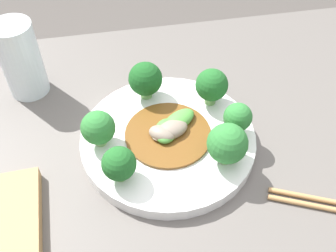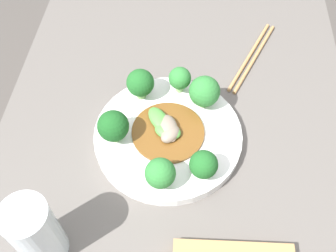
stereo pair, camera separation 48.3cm
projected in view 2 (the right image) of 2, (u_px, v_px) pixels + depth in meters
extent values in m
cube|color=#5B5651|center=(173.00, 228.00, 1.01)|extent=(1.07, 0.65, 0.78)
cylinder|color=white|center=(168.00, 136.00, 0.69)|extent=(0.26, 0.26, 0.02)
cylinder|color=#89B76B|center=(160.00, 181.00, 0.62)|extent=(0.02, 0.02, 0.01)
sphere|color=#2D7533|center=(160.00, 173.00, 0.60)|extent=(0.05, 0.05, 0.05)
cylinder|color=#7AAD5B|center=(203.00, 102.00, 0.72)|extent=(0.02, 0.02, 0.01)
sphere|color=#2D7533|center=(204.00, 91.00, 0.70)|extent=(0.06, 0.06, 0.06)
cylinder|color=#89B76B|center=(181.00, 87.00, 0.74)|extent=(0.01, 0.01, 0.02)
sphere|color=#2D7533|center=(182.00, 78.00, 0.72)|extent=(0.04, 0.04, 0.04)
cylinder|color=#70A356|center=(141.00, 93.00, 0.73)|extent=(0.02, 0.02, 0.02)
sphere|color=#1E5B23|center=(140.00, 83.00, 0.71)|extent=(0.05, 0.05, 0.05)
cylinder|color=#70A356|center=(115.00, 134.00, 0.68)|extent=(0.02, 0.02, 0.01)
sphere|color=#19511E|center=(113.00, 125.00, 0.65)|extent=(0.05, 0.05, 0.05)
cylinder|color=#70A356|center=(202.00, 172.00, 0.63)|extent=(0.02, 0.02, 0.01)
sphere|color=#1E5B23|center=(204.00, 164.00, 0.61)|extent=(0.05, 0.05, 0.05)
cylinder|color=brown|center=(168.00, 132.00, 0.68)|extent=(0.13, 0.13, 0.00)
ellipsoid|color=gray|center=(168.00, 127.00, 0.68)|extent=(0.06, 0.05, 0.02)
ellipsoid|color=#4C933D|center=(159.00, 119.00, 0.69)|extent=(0.07, 0.06, 0.02)
ellipsoid|color=beige|center=(168.00, 129.00, 0.68)|extent=(0.06, 0.05, 0.02)
ellipsoid|color=gray|center=(170.00, 134.00, 0.67)|extent=(0.05, 0.05, 0.02)
ellipsoid|color=#4C933D|center=(168.00, 131.00, 0.68)|extent=(0.05, 0.06, 0.02)
cylinder|color=silver|center=(36.00, 232.00, 0.54)|extent=(0.07, 0.07, 0.13)
cylinder|color=#AD7F4C|center=(255.00, 58.00, 0.82)|extent=(0.20, 0.10, 0.01)
cylinder|color=#AD7F4C|center=(249.00, 56.00, 0.82)|extent=(0.20, 0.10, 0.01)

